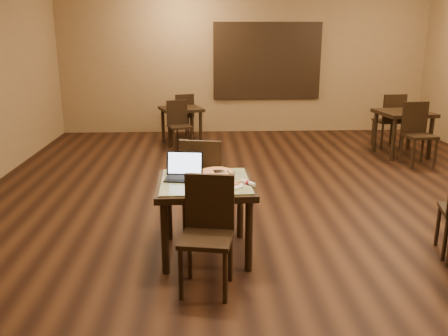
{
  "coord_description": "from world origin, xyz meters",
  "views": [
    {
      "loc": [
        -0.91,
        -5.51,
        2.12
      ],
      "look_at": [
        -0.71,
        -1.05,
        0.85
      ],
      "focal_mm": 38.0,
      "sensor_mm": 36.0,
      "label": 1
    }
  ],
  "objects_px": {
    "other_table_b": "(181,114)",
    "chair_main_near": "(208,226)",
    "other_table_a_chair_far": "(391,118)",
    "other_table_b_chair_far": "(184,113)",
    "tiled_table": "(205,191)",
    "other_table_b_chair_near": "(179,122)",
    "laptop": "(185,171)",
    "chair_main_far": "(203,179)",
    "other_table_a": "(403,119)",
    "other_table_a_chair_near": "(417,130)",
    "pizza_pan": "(217,173)"
  },
  "relations": [
    {
      "from": "other_table_a_chair_far",
      "to": "other_table_b_chair_far",
      "type": "distance_m",
      "value": 4.14
    },
    {
      "from": "chair_main_far",
      "to": "other_table_a",
      "type": "relative_size",
      "value": 1.1
    },
    {
      "from": "pizza_pan",
      "to": "other_table_b_chair_near",
      "type": "relative_size",
      "value": 0.42
    },
    {
      "from": "other_table_a_chair_far",
      "to": "other_table_a",
      "type": "bearing_deg",
      "value": 82.59
    },
    {
      "from": "chair_main_near",
      "to": "chair_main_far",
      "type": "height_order",
      "value": "chair_main_far"
    },
    {
      "from": "other_table_a",
      "to": "other_table_b_chair_near",
      "type": "distance_m",
      "value": 4.08
    },
    {
      "from": "tiled_table",
      "to": "other_table_b_chair_near",
      "type": "distance_m",
      "value": 4.54
    },
    {
      "from": "chair_main_near",
      "to": "other_table_a_chair_near",
      "type": "bearing_deg",
      "value": 57.65
    },
    {
      "from": "other_table_b_chair_far",
      "to": "other_table_b",
      "type": "bearing_deg",
      "value": 68.82
    },
    {
      "from": "chair_main_near",
      "to": "other_table_b",
      "type": "distance_m",
      "value": 5.69
    },
    {
      "from": "laptop",
      "to": "other_table_b_chair_far",
      "type": "xyz_separation_m",
      "value": [
        -0.22,
        5.49,
        -0.31
      ]
    },
    {
      "from": "chair_main_near",
      "to": "chair_main_far",
      "type": "relative_size",
      "value": 0.94
    },
    {
      "from": "tiled_table",
      "to": "other_table_a",
      "type": "bearing_deg",
      "value": 45.92
    },
    {
      "from": "laptop",
      "to": "other_table_b",
      "type": "distance_m",
      "value": 4.96
    },
    {
      "from": "other_table_b_chair_near",
      "to": "other_table_a",
      "type": "bearing_deg",
      "value": -27.89
    },
    {
      "from": "chair_main_far",
      "to": "pizza_pan",
      "type": "relative_size",
      "value": 2.72
    },
    {
      "from": "other_table_a_chair_far",
      "to": "other_table_b_chair_near",
      "type": "xyz_separation_m",
      "value": [
        -4.03,
        0.06,
        -0.07
      ]
    },
    {
      "from": "other_table_b_chair_far",
      "to": "chair_main_far",
      "type": "bearing_deg",
      "value": 76.15
    },
    {
      "from": "tiled_table",
      "to": "chair_main_near",
      "type": "relative_size",
      "value": 0.96
    },
    {
      "from": "pizza_pan",
      "to": "other_table_a",
      "type": "xyz_separation_m",
      "value": [
        3.43,
        3.61,
        -0.1
      ]
    },
    {
      "from": "other_table_b",
      "to": "tiled_table",
      "type": "bearing_deg",
      "value": -103.39
    },
    {
      "from": "laptop",
      "to": "other_table_b_chair_near",
      "type": "height_order",
      "value": "laptop"
    },
    {
      "from": "other_table_a_chair_near",
      "to": "other_table_b",
      "type": "distance_m",
      "value": 4.38
    },
    {
      "from": "chair_main_far",
      "to": "other_table_a_chair_far",
      "type": "bearing_deg",
      "value": -119.95
    },
    {
      "from": "chair_main_far",
      "to": "laptop",
      "type": "bearing_deg",
      "value": 83.39
    },
    {
      "from": "chair_main_near",
      "to": "other_table_a_chair_near",
      "type": "xyz_separation_m",
      "value": [
        3.52,
        3.86,
        0.03
      ]
    },
    {
      "from": "chair_main_near",
      "to": "laptop",
      "type": "bearing_deg",
      "value": 116.61
    },
    {
      "from": "pizza_pan",
      "to": "other_table_a_chair_near",
      "type": "distance_m",
      "value": 4.55
    },
    {
      "from": "chair_main_far",
      "to": "other_table_a",
      "type": "height_order",
      "value": "chair_main_far"
    },
    {
      "from": "laptop",
      "to": "other_table_a",
      "type": "distance_m",
      "value": 5.29
    },
    {
      "from": "laptop",
      "to": "other_table_b_chair_far",
      "type": "bearing_deg",
      "value": 100.74
    },
    {
      "from": "chair_main_far",
      "to": "other_table_b",
      "type": "distance_m",
      "value": 4.46
    },
    {
      "from": "pizza_pan",
      "to": "other_table_b_chair_far",
      "type": "distance_m",
      "value": 5.39
    },
    {
      "from": "laptop",
      "to": "pizza_pan",
      "type": "xyz_separation_m",
      "value": [
        0.32,
        0.13,
        -0.06
      ]
    },
    {
      "from": "other_table_b",
      "to": "chair_main_near",
      "type": "bearing_deg",
      "value": -103.79
    },
    {
      "from": "laptop",
      "to": "other_table_a_chair_near",
      "type": "bearing_deg",
      "value": 48.41
    },
    {
      "from": "tiled_table",
      "to": "other_table_b_chair_near",
      "type": "xyz_separation_m",
      "value": [
        -0.47,
        4.51,
        -0.14
      ]
    },
    {
      "from": "pizza_pan",
      "to": "other_table_b_chair_near",
      "type": "height_order",
      "value": "other_table_b_chair_near"
    },
    {
      "from": "chair_main_near",
      "to": "other_table_b_chair_near",
      "type": "distance_m",
      "value": 5.15
    },
    {
      "from": "other_table_b",
      "to": "other_table_b_chair_far",
      "type": "height_order",
      "value": "other_table_b_chair_far"
    },
    {
      "from": "laptop",
      "to": "other_table_b_chair_near",
      "type": "bearing_deg",
      "value": 101.98
    },
    {
      "from": "chair_main_near",
      "to": "other_table_b",
      "type": "relative_size",
      "value": 1.02
    },
    {
      "from": "chair_main_far",
      "to": "other_table_b_chair_far",
      "type": "relative_size",
      "value": 1.13
    },
    {
      "from": "other_table_a_chair_far",
      "to": "tiled_table",
      "type": "bearing_deg",
      "value": 44.94
    },
    {
      "from": "other_table_a",
      "to": "other_table_b_chair_near",
      "type": "height_order",
      "value": "other_table_b_chair_near"
    },
    {
      "from": "other_table_a_chair_near",
      "to": "other_table_b",
      "type": "height_order",
      "value": "other_table_a_chair_near"
    },
    {
      "from": "chair_main_far",
      "to": "laptop",
      "type": "relative_size",
      "value": 2.66
    },
    {
      "from": "chair_main_near",
      "to": "other_table_a",
      "type": "bearing_deg",
      "value": 61.68
    },
    {
      "from": "tiled_table",
      "to": "other_table_a",
      "type": "height_order",
      "value": "other_table_a"
    },
    {
      "from": "other_table_a_chair_far",
      "to": "other_table_b_chair_far",
      "type": "height_order",
      "value": "other_table_a_chair_far"
    }
  ]
}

